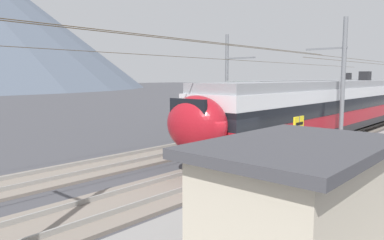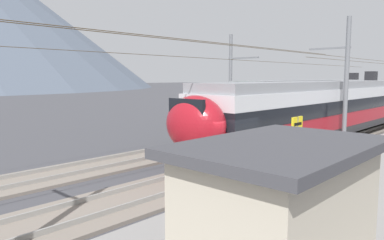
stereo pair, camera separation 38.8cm
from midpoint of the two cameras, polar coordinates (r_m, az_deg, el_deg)
ground_plane at (r=14.63m, az=5.64°, el=-9.61°), size 400.00×400.00×0.00m
platform_slab at (r=12.42m, az=25.37°, el=-12.29°), size 120.00×7.76×0.39m
track_near at (r=15.29m, az=2.12°, el=-8.60°), size 120.00×3.00×0.28m
track_far at (r=18.55m, az=-9.15°, el=-5.95°), size 120.00×3.00×0.28m
train_near_platform at (r=27.36m, az=21.62°, el=2.29°), size 31.80×2.97×4.27m
train_far_track at (r=37.88m, az=19.95°, el=3.45°), size 32.12×2.99×4.27m
catenary_mast_mid at (r=21.64m, az=21.54°, el=5.54°), size 41.38×2.33×7.30m
catenary_mast_far_side at (r=27.15m, az=5.30°, el=5.97°), size 41.38×2.55×7.18m
platform_sign at (r=13.36m, az=15.38°, el=-2.14°), size 0.70×0.08×2.34m
passenger_walking at (r=8.94m, az=10.69°, el=-11.46°), size 0.53×0.22×1.69m
handbag_beside_passenger at (r=9.54m, az=13.31°, el=-15.39°), size 0.32×0.18×0.42m
handbag_near_sign at (r=13.97m, az=15.61°, el=-8.29°), size 0.32×0.18×0.44m
potted_plant_platform_edge at (r=8.77m, az=6.10°, el=-15.27°), size 0.53×0.53×0.76m
potted_plant_by_shelter at (r=13.76m, az=19.99°, el=-7.56°), size 0.57×0.57×0.78m
platform_shelter at (r=6.38m, az=13.93°, el=-15.00°), size 3.63×2.39×2.69m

